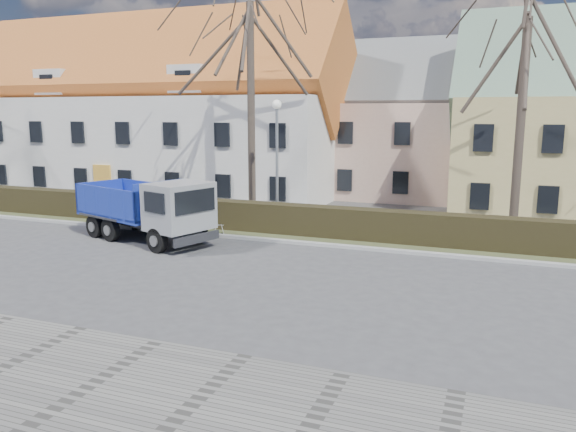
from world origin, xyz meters
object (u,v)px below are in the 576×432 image
at_px(dump_truck, 141,208).
at_px(cart_frame, 215,229).
at_px(streetlight, 277,165).
at_px(parked_car_a, 171,195).

height_order(dump_truck, cart_frame, dump_truck).
relative_size(streetlight, cart_frame, 9.74).
distance_m(dump_truck, streetlight, 6.25).
distance_m(streetlight, cart_frame, 4.02).
xyz_separation_m(streetlight, cart_frame, (-2.02, -2.21, -2.68)).
xyz_separation_m(streetlight, parked_car_a, (-8.16, 3.88, -2.33)).
height_order(streetlight, parked_car_a, streetlight).
distance_m(dump_truck, parked_car_a, 8.73).
bearing_deg(streetlight, parked_car_a, 154.56).
bearing_deg(streetlight, dump_truck, -138.39).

